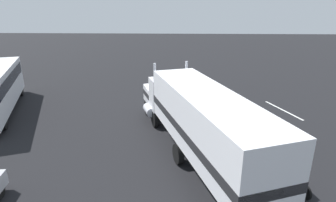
# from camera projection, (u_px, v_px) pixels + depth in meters

# --- Properties ---
(ground_plane) EXTENTS (120.00, 120.00, 0.00)m
(ground_plane) POSITION_uv_depth(u_px,v_px,m) (161.00, 114.00, 21.66)
(ground_plane) COLOR black
(lane_stripe_near) EXTENTS (4.17, 1.71, 0.01)m
(lane_stripe_near) POSITION_uv_depth(u_px,v_px,m) (205.00, 108.00, 22.98)
(lane_stripe_near) COLOR silver
(lane_stripe_near) RESTS_ON ground_plane
(lane_stripe_mid) EXTENTS (4.15, 1.76, 0.01)m
(lane_stripe_mid) POSITION_uv_depth(u_px,v_px,m) (254.00, 133.00, 18.46)
(lane_stripe_mid) COLOR silver
(lane_stripe_mid) RESTS_ON ground_plane
(lane_stripe_far) EXTENTS (4.18, 1.69, 0.01)m
(lane_stripe_far) POSITION_uv_depth(u_px,v_px,m) (283.00, 110.00, 22.47)
(lane_stripe_far) COLOR silver
(lane_stripe_far) RESTS_ON ground_plane
(semi_truck) EXTENTS (14.17, 7.08, 4.50)m
(semi_truck) POSITION_uv_depth(u_px,v_px,m) (198.00, 117.00, 14.66)
(semi_truck) COLOR white
(semi_truck) RESTS_ON ground_plane
(person_bystander) EXTENTS (0.43, 0.48, 1.63)m
(person_bystander) POSITION_uv_depth(u_px,v_px,m) (246.00, 145.00, 15.11)
(person_bystander) COLOR black
(person_bystander) RESTS_ON ground_plane
(motorcycle) EXTENTS (2.07, 0.63, 1.12)m
(motorcycle) POSITION_uv_depth(u_px,v_px,m) (296.00, 180.00, 12.86)
(motorcycle) COLOR black
(motorcycle) RESTS_ON ground_plane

